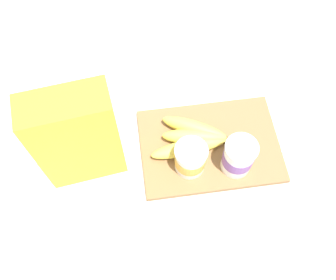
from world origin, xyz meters
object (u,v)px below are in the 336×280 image
(cutting_board, at_px, (210,146))
(spoon, at_px, (291,152))
(yogurt_cup_front, at_px, (238,157))
(cereal_box, at_px, (77,138))
(banana_bunch, at_px, (193,138))
(yogurt_cup_back, at_px, (190,159))

(cutting_board, bearing_deg, spoon, 167.30)
(cutting_board, relative_size, spoon, 2.70)
(cutting_board, distance_m, yogurt_cup_front, 0.10)
(cutting_board, height_order, cereal_box, cereal_box)
(cereal_box, distance_m, banana_bunch, 0.27)
(cutting_board, distance_m, cereal_box, 0.32)
(cereal_box, xyz_separation_m, yogurt_cup_front, (-0.34, 0.05, -0.08))
(banana_bunch, relative_size, spoon, 1.57)
(spoon, bearing_deg, banana_bunch, -13.79)
(yogurt_cup_back, bearing_deg, spoon, -178.72)
(yogurt_cup_front, xyz_separation_m, yogurt_cup_back, (0.11, -0.01, -0.01))
(yogurt_cup_back, relative_size, spoon, 0.68)
(cereal_box, distance_m, yogurt_cup_back, 0.25)
(yogurt_cup_back, height_order, banana_bunch, yogurt_cup_back)
(banana_bunch, xyz_separation_m, spoon, (-0.23, 0.06, -0.03))
(cereal_box, distance_m, spoon, 0.51)
(cereal_box, xyz_separation_m, yogurt_cup_back, (-0.24, 0.04, -0.08))
(spoon, bearing_deg, cutting_board, -12.70)
(cereal_box, relative_size, yogurt_cup_back, 3.28)
(cutting_board, distance_m, spoon, 0.20)
(yogurt_cup_back, bearing_deg, cutting_board, -139.92)
(cutting_board, xyz_separation_m, banana_bunch, (0.04, -0.01, 0.03))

